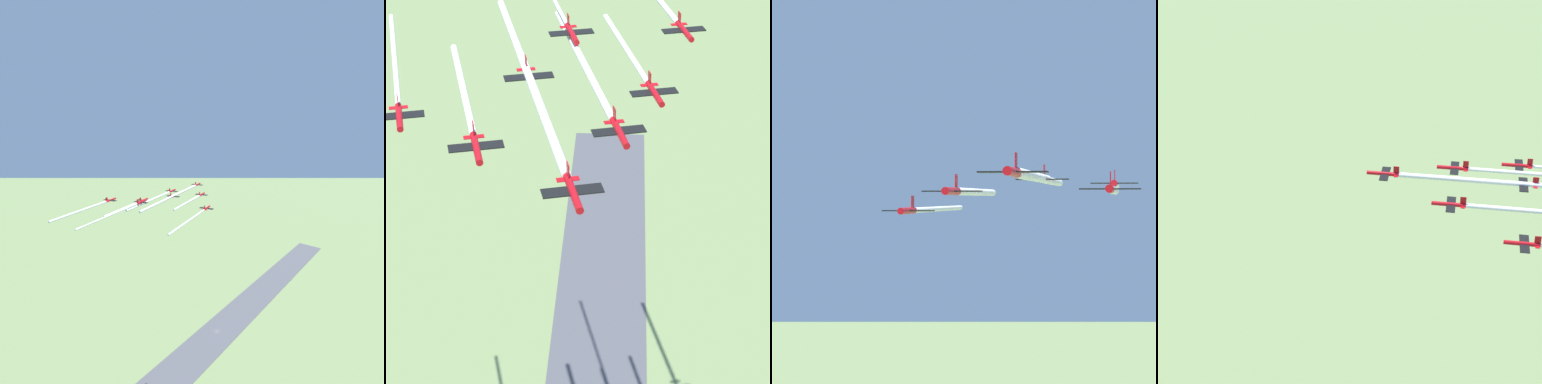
# 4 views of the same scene
# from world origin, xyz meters

# --- Properties ---
(jet_0) EXTENTS (7.57, 7.53, 2.92)m
(jet_0) POSITION_xyz_m (18.16, -26.14, 139.95)
(jet_0) COLOR #B20C14
(jet_1) EXTENTS (7.57, 7.53, 2.92)m
(jet_1) POSITION_xyz_m (23.89, -46.45, 138.15)
(jet_1) COLOR #B20C14
(jet_2) EXTENTS (7.57, 7.53, 2.92)m
(jet_2) POSITION_xyz_m (38.70, -31.00, 137.87)
(jet_2) COLOR #B20C14
(jet_3) EXTENTS (7.57, 7.53, 2.92)m
(jet_3) POSITION_xyz_m (29.62, -66.76, 134.99)
(jet_3) COLOR #B20C14
(jet_4) EXTENTS (7.57, 7.53, 2.92)m
(jet_4) POSITION_xyz_m (44.43, -51.31, 139.83)
(jet_4) COLOR #B20C14
(jet_5) EXTENTS (7.57, 7.53, 2.92)m
(jet_5) POSITION_xyz_m (59.24, -35.86, 134.91)
(jet_5) COLOR #B20C14
(smoke_trail_0) EXTENTS (30.87, 29.66, 1.36)m
(smoke_trail_0) POSITION_xyz_m (36.01, -43.24, 139.91)
(smoke_trail_0) COLOR white
(smoke_trail_2) EXTENTS (25.26, 24.27, 1.11)m
(smoke_trail_2) POSITION_xyz_m (53.84, -45.50, 137.83)
(smoke_trail_2) COLOR white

